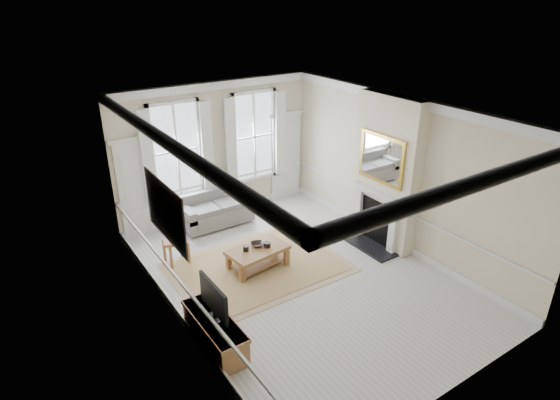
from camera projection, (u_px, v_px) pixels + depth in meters
floor at (301, 277)px, 9.53m from camera, size 7.20×7.20×0.00m
ceiling at (304, 112)px, 8.12m from camera, size 7.20×7.20×0.00m
back_wall at (217, 151)px, 11.56m from camera, size 5.20×0.00×5.20m
left_wall at (172, 238)px, 7.52m from camera, size 0.00×7.20×7.20m
right_wall at (399, 173)px, 10.14m from camera, size 0.00×7.20×7.20m
window_left at (177, 151)px, 10.91m from camera, size 1.26×0.20×2.20m
window_right at (254, 137)px, 11.96m from camera, size 1.26×0.20×2.20m
door_left at (138, 190)px, 10.72m from camera, size 0.90×0.08×2.30m
door_right at (286, 157)px, 12.79m from camera, size 0.90×0.08×2.30m
painting at (165, 211)px, 7.62m from camera, size 0.05×1.66×1.06m
chimney_breast at (387, 172)px, 10.20m from camera, size 0.35×1.70×3.38m
hearth at (366, 244)px, 10.68m from camera, size 0.55×1.50×0.05m
fireplace at (375, 215)px, 10.49m from camera, size 0.21×1.45×1.33m
mirror at (381, 159)px, 9.95m from camera, size 0.06×1.26×1.06m
sofa at (215, 211)px, 11.55m from camera, size 1.73×0.84×0.83m
side_table at (175, 244)px, 9.84m from camera, size 0.61×0.61×0.57m
rug at (258, 267)px, 9.84m from camera, size 3.50×2.60×0.02m
coffee_table at (258, 252)px, 9.69m from camera, size 1.31×0.86×0.46m
ceramic_pot_a at (246, 248)px, 9.54m from camera, size 0.12×0.12×0.12m
ceramic_pot_b at (267, 245)px, 9.70m from camera, size 0.15×0.15×0.10m
bowl at (257, 244)px, 9.74m from camera, size 0.35×0.35×0.07m
tv_stand at (215, 332)px, 7.61m from camera, size 0.47×1.47×0.53m
tv at (214, 298)px, 7.35m from camera, size 0.08×0.90×0.68m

